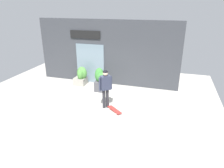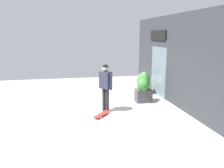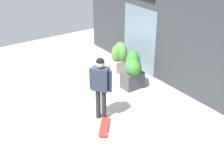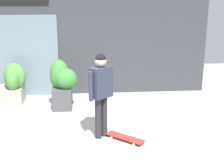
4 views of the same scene
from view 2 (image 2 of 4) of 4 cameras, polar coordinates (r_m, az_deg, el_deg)
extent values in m
plane|color=#B2ADA3|center=(9.56, -2.12, -4.92)|extent=(12.00, 12.00, 0.00)
cube|color=#383A3F|center=(10.06, 14.46, 6.01)|extent=(8.06, 0.25, 3.59)
cube|color=slate|center=(10.95, 11.45, 3.07)|extent=(1.66, 0.06, 2.24)
cube|color=black|center=(11.02, 11.24, 11.73)|extent=(1.77, 0.05, 0.42)
cylinder|color=#28282D|center=(8.49, -1.18, -4.04)|extent=(0.13, 0.13, 0.88)
cylinder|color=#28282D|center=(8.60, -1.98, -3.85)|extent=(0.13, 0.13, 0.88)
cube|color=#2D3347|center=(8.37, -1.61, 0.98)|extent=(0.50, 0.47, 0.62)
cylinder|color=#2D3347|center=(8.21, -0.27, 0.52)|extent=(0.09, 0.09, 0.59)
cylinder|color=#2D3347|center=(8.55, -2.89, 0.97)|extent=(0.09, 0.09, 0.59)
sphere|color=beige|center=(8.29, -1.63, 3.89)|extent=(0.23, 0.23, 0.23)
sphere|color=black|center=(8.29, -1.63, 4.16)|extent=(0.21, 0.21, 0.21)
cube|color=red|center=(8.18, -2.50, -7.42)|extent=(0.78, 0.70, 0.02)
cylinder|color=silver|center=(7.92, -2.79, -8.40)|extent=(0.06, 0.06, 0.05)
cylinder|color=silver|center=(8.04, -4.21, -8.11)|extent=(0.06, 0.06, 0.05)
cylinder|color=silver|center=(8.36, -0.85, -7.27)|extent=(0.06, 0.06, 0.05)
cylinder|color=silver|center=(8.47, -2.22, -7.02)|extent=(0.06, 0.06, 0.05)
cube|color=gray|center=(11.28, 7.71, -1.23)|extent=(0.64, 0.64, 0.42)
ellipsoid|color=#4C8C3D|center=(11.04, 7.26, 1.00)|extent=(0.37, 0.45, 0.62)
ellipsoid|color=#4C8C3D|center=(11.04, 7.89, 1.19)|extent=(0.57, 0.40, 0.71)
ellipsoid|color=#4C8C3D|center=(11.09, 7.70, 1.04)|extent=(0.36, 0.46, 0.62)
cube|color=#47474C|center=(9.86, 7.73, -2.86)|extent=(0.48, 0.65, 0.54)
ellipsoid|color=#387A33|center=(9.79, 7.99, 0.57)|extent=(0.48, 0.41, 0.76)
ellipsoid|color=#387A33|center=(9.82, 7.91, 0.44)|extent=(0.41, 0.44, 0.69)
ellipsoid|color=#387A33|center=(9.62, 7.67, -0.18)|extent=(0.55, 0.48, 0.54)
camera|label=1|loc=(8.53, -63.50, 16.04)|focal=32.94mm
camera|label=3|loc=(3.75, -67.80, 36.50)|focal=49.89mm
camera|label=4|loc=(9.79, -43.38, 10.82)|focal=54.55mm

